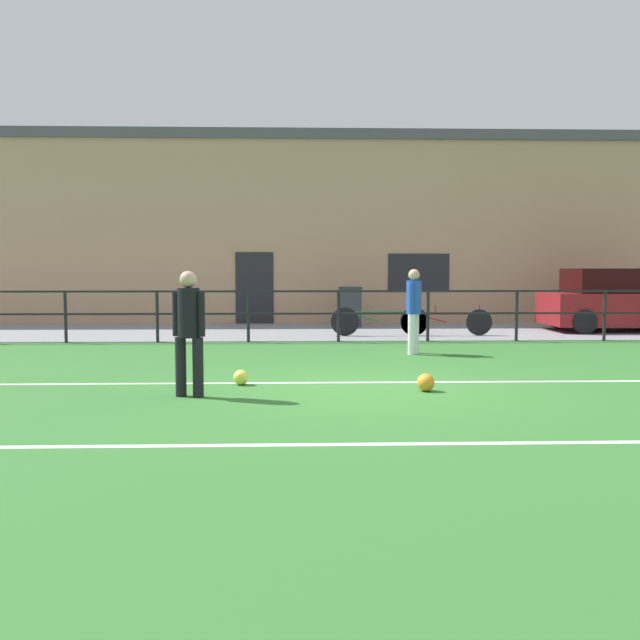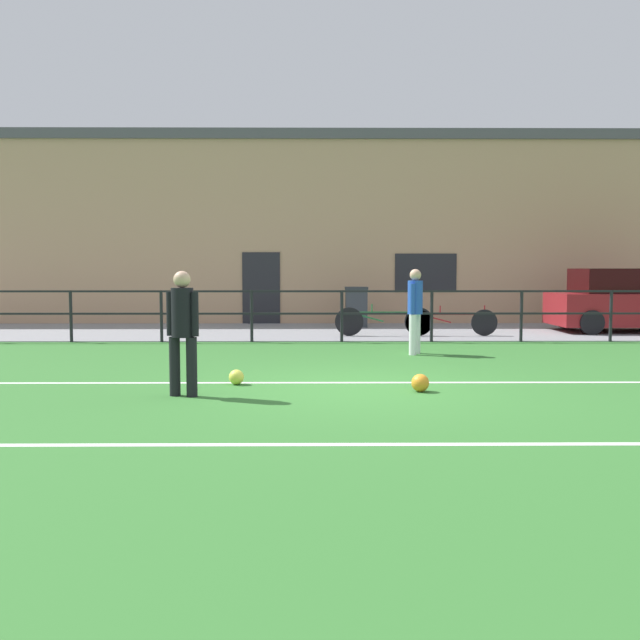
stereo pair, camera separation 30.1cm
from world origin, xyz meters
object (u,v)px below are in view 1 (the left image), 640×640
parked_car_red (620,301)px  bicycle_parked_0 (446,322)px  player_striker (414,306)px  player_goalkeeper (189,326)px  soccer_ball_spare (426,382)px  trash_bin_0 (350,307)px  bicycle_parked_2 (379,321)px  soccer_ball_match (241,377)px

parked_car_red → bicycle_parked_0: size_ratio=1.76×
player_striker → bicycle_parked_0: (1.37, 3.43, -0.57)m
player_striker → bicycle_parked_0: size_ratio=0.73×
player_striker → parked_car_red: bearing=-27.0°
player_goalkeeper → bicycle_parked_0: 9.24m
player_goalkeeper → soccer_ball_spare: player_goalkeeper is taller
trash_bin_0 → bicycle_parked_2: bearing=-78.8°
player_goalkeeper → soccer_ball_spare: size_ratio=6.75×
player_goalkeeper → trash_bin_0: bearing=90.6°
parked_car_red → bicycle_parked_2: parked_car_red is taller
player_striker → soccer_ball_match: 4.66m
player_striker → parked_car_red: 7.62m
parked_car_red → trash_bin_0: size_ratio=3.52×
soccer_ball_spare → parked_car_red: (6.62, 8.59, 0.66)m
parked_car_red → bicycle_parked_2: size_ratio=1.65×
soccer_ball_spare → bicycle_parked_0: size_ratio=0.11×
bicycle_parked_0 → bicycle_parked_2: bicycle_parked_2 is taller
player_goalkeeper → trash_bin_0: player_goalkeeper is taller
soccer_ball_match → trash_bin_0: (2.26, 9.45, 0.47)m
soccer_ball_match → trash_bin_0: bearing=76.5°
soccer_ball_match → bicycle_parked_0: size_ratio=0.10×
soccer_ball_spare → parked_car_red: bearing=52.4°
bicycle_parked_0 → bicycle_parked_2: size_ratio=0.94×
bicycle_parked_0 → trash_bin_0: bearing=129.8°
trash_bin_0 → soccer_ball_spare: bearing=-88.6°
player_goalkeeper → player_striker: size_ratio=0.99×
parked_car_red → player_goalkeeper: bearing=-137.6°
player_goalkeeper → bicycle_parked_2: 8.48m
player_striker → soccer_ball_match: bearing=165.3°
parked_car_red → player_striker: bearing=-143.4°
parked_car_red → bicycle_parked_0: parked_car_red is taller
soccer_ball_match → player_striker: bearing=48.9°
soccer_ball_match → player_goalkeeper: bearing=-123.4°
bicycle_parked_0 → trash_bin_0: size_ratio=2.00×
player_striker → soccer_ball_spare: size_ratio=6.82×
trash_bin_0 → parked_car_red: bearing=-11.9°
player_goalkeeper → soccer_ball_match: (0.58, 0.88, -0.80)m
bicycle_parked_2 → soccer_ball_spare: bearing=-92.0°
player_striker → trash_bin_0: 6.05m
player_striker → soccer_ball_match: player_striker is taller
player_goalkeeper → parked_car_red: parked_car_red is taller
player_goalkeeper → bicycle_parked_0: bearing=73.3°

